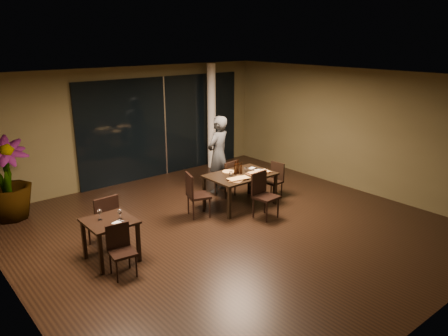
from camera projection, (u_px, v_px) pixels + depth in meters
ground at (229, 228)px, 8.83m from camera, size 8.00×8.00×0.00m
wall_back at (130, 125)px, 11.39m from camera, size 8.00×0.10×3.00m
wall_front at (439, 224)px, 5.40m from camera, size 8.00×0.10×3.00m
wall_left at (2, 207)px, 5.94m from camera, size 0.10×8.00×3.00m
wall_right at (354, 129)px, 10.85m from camera, size 0.10×8.00×3.00m
ceiling at (230, 77)px, 7.95m from camera, size 8.00×8.00×0.04m
window_panel at (164, 126)px, 11.97m from camera, size 5.00×0.06×2.70m
column at (212, 117)px, 12.55m from camera, size 0.24×0.24×3.00m
main_table at (240, 177)px, 9.83m from camera, size 1.50×1.00×0.75m
side_table at (110, 227)px, 7.42m from camera, size 0.80×0.80×0.75m
chair_main_far at (227, 177)px, 10.44m from camera, size 0.46×0.46×0.90m
chair_main_near at (263, 192)px, 9.26m from camera, size 0.49×0.49×0.98m
chair_main_left at (195, 193)px, 9.27m from camera, size 0.56×0.56×0.96m
chair_main_right at (275, 178)px, 10.43m from camera, size 0.43×0.43×0.85m
chair_side_far at (104, 219)px, 7.90m from camera, size 0.49×0.49×1.01m
chair_side_near at (121, 247)px, 7.03m from camera, size 0.44×0.44×0.84m
diner at (218, 155)px, 10.66m from camera, size 0.74×0.59×1.90m
potted_plant at (6, 179)px, 9.07m from camera, size 1.07×1.07×1.75m
pizza_board_left at (238, 179)px, 9.44m from camera, size 0.57×0.45×0.01m
pizza_board_right at (259, 173)px, 9.87m from camera, size 0.60×0.30×0.01m
oblong_pizza_left at (238, 179)px, 9.43m from camera, size 0.48×0.28×0.02m
oblong_pizza_right at (259, 172)px, 9.87m from camera, size 0.50×0.27×0.02m
round_pizza at (229, 172)px, 9.96m from camera, size 0.28×0.28×0.01m
bottle_a at (235, 168)px, 9.77m from camera, size 0.07×0.07×0.31m
bottle_b at (241, 168)px, 9.82m from camera, size 0.06×0.06×0.26m
bottle_c at (238, 167)px, 9.82m from camera, size 0.07×0.07×0.32m
tumbler_left at (231, 174)px, 9.70m from camera, size 0.08×0.08×0.09m
tumbler_right at (246, 169)px, 10.02m from camera, size 0.07×0.07×0.09m
napkin_near at (258, 170)px, 10.08m from camera, size 0.20×0.14×0.01m
napkin_far at (252, 168)px, 10.24m from camera, size 0.20×0.14×0.01m
wine_glass_a at (100, 215)px, 7.36m from camera, size 0.08×0.08×0.18m
wine_glass_b at (120, 214)px, 7.39m from camera, size 0.07×0.07×0.17m
side_napkin at (118, 223)px, 7.26m from camera, size 0.21×0.16×0.01m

